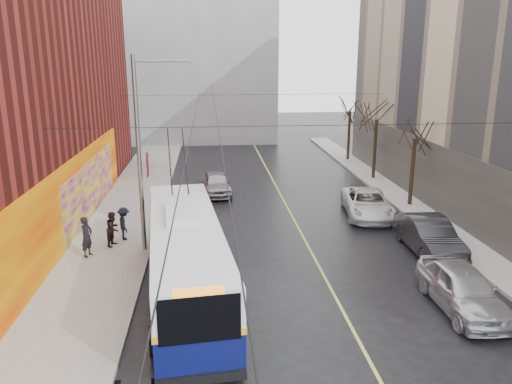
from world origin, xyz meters
TOP-DOWN VIEW (x-y plane):
  - ground at (0.00, 0.00)m, footprint 140.00×140.00m
  - sidewalk_left at (-8.00, 12.00)m, footprint 4.00×60.00m
  - sidewalk_right at (9.00, 12.00)m, footprint 2.00×60.00m
  - lane_line at (1.50, 14.00)m, footprint 0.12×50.00m
  - building_far at (-6.00, 44.99)m, footprint 20.50×12.10m
  - streetlight_pole at (-6.14, 10.00)m, footprint 2.65×0.60m
  - catenary_wires at (-2.54, 14.77)m, footprint 18.00×60.00m
  - tree_near at (9.00, 16.00)m, footprint 3.20×3.20m
  - tree_mid at (9.00, 23.00)m, footprint 3.20×3.20m
  - tree_far at (9.00, 30.00)m, footprint 3.20×3.20m
  - pigeons_flying at (-2.59, 9.58)m, footprint 5.11×3.74m
  - trolleybus at (-4.14, 5.44)m, footprint 3.76×12.06m
  - parked_car_a at (5.80, 3.33)m, footprint 1.99×4.80m
  - parked_car_b at (6.94, 8.72)m, footprint 1.84×5.05m
  - parked_car_c at (5.80, 14.42)m, footprint 3.17×5.66m
  - following_car at (-2.75, 20.01)m, footprint 2.09×4.47m
  - pedestrian_a at (-8.75, 9.39)m, footprint 0.65×0.79m
  - pedestrian_b at (-7.81, 10.63)m, footprint 0.84×0.96m
  - pedestrian_c at (-7.42, 11.40)m, footprint 0.87×1.18m

SIDE VIEW (x-z plane):
  - ground at x=0.00m, z-range 0.00..0.00m
  - lane_line at x=1.50m, z-range 0.00..0.01m
  - sidewalk_left at x=-8.00m, z-range 0.00..0.15m
  - sidewalk_right at x=9.00m, z-range 0.00..0.15m
  - following_car at x=-2.75m, z-range 0.00..1.48m
  - parked_car_c at x=5.80m, z-range 0.00..1.49m
  - parked_car_a at x=5.80m, z-range 0.00..1.63m
  - parked_car_b at x=6.94m, z-range 0.00..1.65m
  - pedestrian_c at x=-7.42m, z-range 0.15..1.79m
  - pedestrian_b at x=-7.81m, z-range 0.15..1.82m
  - pedestrian_a at x=-8.75m, z-range 0.15..2.00m
  - trolleybus at x=-4.14m, z-range -1.25..4.39m
  - streetlight_pole at x=-6.14m, z-range 0.35..9.35m
  - tree_near at x=9.00m, z-range 1.78..8.18m
  - tree_far at x=9.00m, z-range 1.86..8.43m
  - tree_mid at x=9.00m, z-range 1.91..8.59m
  - catenary_wires at x=-2.54m, z-range 6.13..6.36m
  - pigeons_flying at x=-2.59m, z-range 6.70..7.68m
  - building_far at x=-6.00m, z-range 0.02..18.02m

